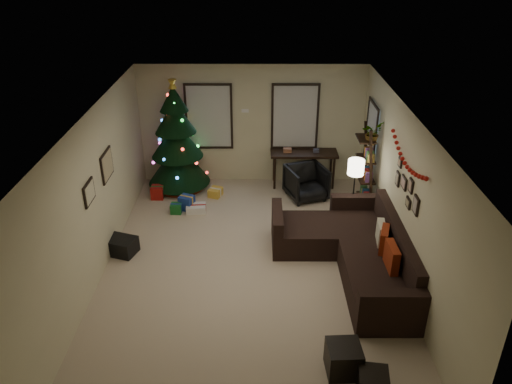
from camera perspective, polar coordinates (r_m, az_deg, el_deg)
floor at (r=8.75m, az=-0.67°, el=-8.52°), size 7.00×7.00×0.00m
ceiling at (r=7.50m, az=-0.79°, el=8.47°), size 7.00×7.00×0.00m
wall_back at (r=11.25m, az=-0.47°, el=7.68°), size 5.00×0.00×5.00m
wall_front at (r=5.21m, az=-1.31°, el=-19.01°), size 5.00×0.00×5.00m
wall_left at (r=8.45m, az=-17.93°, el=-0.63°), size 0.00×7.00×7.00m
wall_right at (r=8.38m, az=16.63°, el=-0.68°), size 0.00×7.00×7.00m
window_back_left at (r=11.21m, az=-5.39°, el=8.57°), size 1.05×0.06×1.50m
window_back_right at (r=11.19m, az=4.45°, el=8.57°), size 1.05×0.06×1.50m
window_right_wall at (r=10.57m, az=13.08°, el=6.52°), size 0.06×0.90×1.30m
christmas_tree at (r=11.12m, az=-9.02°, el=5.51°), size 1.38×1.38×2.56m
presents at (r=10.69m, az=-8.05°, el=-0.94°), size 1.50×1.01×0.30m
sofa at (r=8.76m, az=11.27°, el=-6.65°), size 2.14×3.09×0.93m
pillow_red_a at (r=8.10m, az=15.19°, el=-7.36°), size 0.14×0.48×0.47m
pillow_red_b at (r=8.52m, az=14.39°, el=-5.40°), size 0.25×0.45×0.44m
pillow_cream at (r=8.71m, az=14.05°, el=-4.66°), size 0.16×0.41×0.40m
ottoman_near at (r=6.94m, az=9.95°, el=-18.25°), size 0.46×0.46×0.42m
ottoman_far at (r=6.78m, az=13.18°, el=-20.50°), size 0.41×0.41×0.34m
desk at (r=11.27m, az=5.49°, el=4.10°), size 1.49×0.53×0.81m
desk_chair at (r=10.82m, az=5.77°, el=1.09°), size 0.91×0.88×0.74m
bookshelf at (r=10.15m, az=12.55°, el=2.16°), size 0.30×0.56×1.91m
potted_plant at (r=9.76m, az=13.15°, el=6.95°), size 0.67×0.67×0.56m
floor_lamp at (r=9.47m, az=11.29°, el=2.28°), size 0.30×0.30×1.44m
art_map at (r=9.01m, az=-16.66°, el=2.95°), size 0.04×0.60×0.50m
art_abstract at (r=8.13m, az=-18.52°, el=-0.06°), size 0.04×0.45×0.35m
gallery at (r=8.21m, az=16.83°, el=0.45°), size 0.03×1.25×0.54m
garland at (r=8.12m, az=16.84°, el=3.73°), size 0.08×1.90×0.30m
stocking_left at (r=11.22m, az=-1.20°, el=8.67°), size 0.20×0.05×0.36m
stocking_right at (r=11.30m, az=0.50°, el=8.04°), size 0.20×0.05×0.36m
storage_bin at (r=9.36m, az=-15.32°, el=-5.91°), size 0.69×0.57×0.30m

